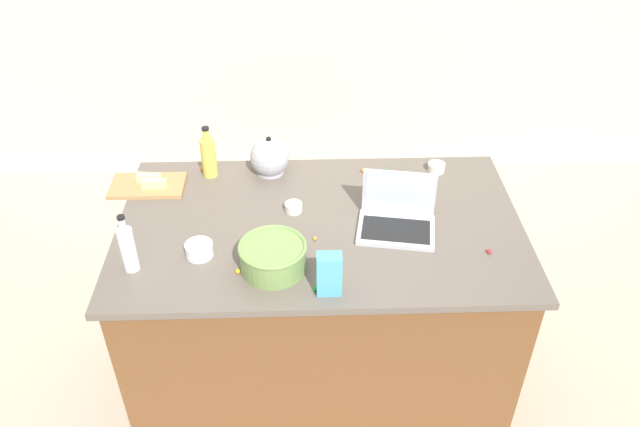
{
  "coord_description": "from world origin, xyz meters",
  "views": [
    {
      "loc": [
        -0.07,
        -2.07,
        2.5
      ],
      "look_at": [
        0.0,
        0.0,
        0.95
      ],
      "focal_mm": 35.53,
      "sensor_mm": 36.0,
      "label": 1
    }
  ],
  "objects_px": {
    "mixing_bowl_large": "(273,256)",
    "bottle_vinegar": "(128,248)",
    "laptop": "(397,217)",
    "ramekin_medium": "(199,250)",
    "kettle": "(270,157)",
    "butter_stick_right": "(149,178)",
    "cutting_board": "(148,186)",
    "butter_stick_left": "(154,183)",
    "ramekin_wide": "(436,167)",
    "bottle_oil": "(209,156)",
    "ramekin_small": "(294,207)",
    "candy_bag": "(329,274)"
  },
  "relations": [
    {
      "from": "mixing_bowl_large",
      "to": "ramekin_medium",
      "type": "distance_m",
      "value": 0.3
    },
    {
      "from": "laptop",
      "to": "ramekin_wide",
      "type": "distance_m",
      "value": 0.48
    },
    {
      "from": "bottle_oil",
      "to": "bottle_vinegar",
      "type": "xyz_separation_m",
      "value": [
        -0.23,
        -0.64,
        0.0
      ]
    },
    {
      "from": "kettle",
      "to": "cutting_board",
      "type": "relative_size",
      "value": 0.65
    },
    {
      "from": "butter_stick_right",
      "to": "ramekin_small",
      "type": "xyz_separation_m",
      "value": [
        0.65,
        -0.22,
        -0.02
      ]
    },
    {
      "from": "mixing_bowl_large",
      "to": "bottle_oil",
      "type": "height_order",
      "value": "bottle_oil"
    },
    {
      "from": "laptop",
      "to": "cutting_board",
      "type": "distance_m",
      "value": 1.12
    },
    {
      "from": "butter_stick_right",
      "to": "ramekin_wide",
      "type": "height_order",
      "value": "butter_stick_right"
    },
    {
      "from": "bottle_oil",
      "to": "cutting_board",
      "type": "relative_size",
      "value": 0.76
    },
    {
      "from": "butter_stick_left",
      "to": "ramekin_medium",
      "type": "xyz_separation_m",
      "value": [
        0.25,
        -0.45,
        -0.01
      ]
    },
    {
      "from": "mixing_bowl_large",
      "to": "bottle_vinegar",
      "type": "distance_m",
      "value": 0.54
    },
    {
      "from": "mixing_bowl_large",
      "to": "bottle_vinegar",
      "type": "xyz_separation_m",
      "value": [
        -0.53,
        0.02,
        0.04
      ]
    },
    {
      "from": "ramekin_small",
      "to": "butter_stick_left",
      "type": "bearing_deg",
      "value": 164.14
    },
    {
      "from": "kettle",
      "to": "butter_stick_right",
      "type": "xyz_separation_m",
      "value": [
        -0.54,
        -0.09,
        -0.04
      ]
    },
    {
      "from": "cutting_board",
      "to": "bottle_oil",
      "type": "bearing_deg",
      "value": 19.08
    },
    {
      "from": "laptop",
      "to": "ramekin_wide",
      "type": "relative_size",
      "value": 4.32
    },
    {
      "from": "mixing_bowl_large",
      "to": "cutting_board",
      "type": "bearing_deg",
      "value": 135.83
    },
    {
      "from": "ramekin_small",
      "to": "ramekin_wide",
      "type": "height_order",
      "value": "ramekin_wide"
    },
    {
      "from": "bottle_vinegar",
      "to": "ramekin_medium",
      "type": "relative_size",
      "value": 2.3
    },
    {
      "from": "bottle_oil",
      "to": "cutting_board",
      "type": "distance_m",
      "value": 0.3
    },
    {
      "from": "candy_bag",
      "to": "bottle_oil",
      "type": "bearing_deg",
      "value": 122.94
    },
    {
      "from": "kettle",
      "to": "cutting_board",
      "type": "distance_m",
      "value": 0.56
    },
    {
      "from": "candy_bag",
      "to": "ramekin_small",
      "type": "bearing_deg",
      "value": 104.51
    },
    {
      "from": "bottle_vinegar",
      "to": "mixing_bowl_large",
      "type": "bearing_deg",
      "value": -1.75
    },
    {
      "from": "butter_stick_left",
      "to": "butter_stick_right",
      "type": "bearing_deg",
      "value": 123.28
    },
    {
      "from": "ramekin_wide",
      "to": "bottle_oil",
      "type": "bearing_deg",
      "value": 179.94
    },
    {
      "from": "butter_stick_right",
      "to": "candy_bag",
      "type": "height_order",
      "value": "candy_bag"
    },
    {
      "from": "butter_stick_right",
      "to": "ramekin_medium",
      "type": "height_order",
      "value": "same"
    },
    {
      "from": "butter_stick_right",
      "to": "bottle_oil",
      "type": "bearing_deg",
      "value": 15.06
    },
    {
      "from": "bottle_oil",
      "to": "ramekin_medium",
      "type": "relative_size",
      "value": 2.3
    },
    {
      "from": "cutting_board",
      "to": "ramekin_small",
      "type": "bearing_deg",
      "value": -16.85
    },
    {
      "from": "bottle_oil",
      "to": "candy_bag",
      "type": "relative_size",
      "value": 1.46
    },
    {
      "from": "kettle",
      "to": "ramekin_wide",
      "type": "relative_size",
      "value": 2.68
    },
    {
      "from": "bottle_oil",
      "to": "butter_stick_left",
      "type": "bearing_deg",
      "value": -153.68
    },
    {
      "from": "bottle_oil",
      "to": "butter_stick_right",
      "type": "distance_m",
      "value": 0.28
    },
    {
      "from": "bottle_oil",
      "to": "butter_stick_left",
      "type": "xyz_separation_m",
      "value": [
        -0.23,
        -0.12,
        -0.06
      ]
    },
    {
      "from": "mixing_bowl_large",
      "to": "ramekin_wide",
      "type": "xyz_separation_m",
      "value": [
        0.74,
        0.65,
        -0.04
      ]
    },
    {
      "from": "laptop",
      "to": "mixing_bowl_large",
      "type": "xyz_separation_m",
      "value": [
        -0.5,
        -0.24,
        0.01
      ]
    },
    {
      "from": "laptop",
      "to": "ramekin_medium",
      "type": "height_order",
      "value": "laptop"
    },
    {
      "from": "laptop",
      "to": "ramekin_medium",
      "type": "bearing_deg",
      "value": -168.74
    },
    {
      "from": "butter_stick_right",
      "to": "mixing_bowl_large",
      "type": "bearing_deg",
      "value": -45.62
    },
    {
      "from": "laptop",
      "to": "bottle_vinegar",
      "type": "xyz_separation_m",
      "value": [
        -1.03,
        -0.23,
        0.05
      ]
    },
    {
      "from": "bottle_oil",
      "to": "butter_stick_right",
      "type": "relative_size",
      "value": 2.25
    },
    {
      "from": "butter_stick_left",
      "to": "ramekin_wide",
      "type": "bearing_deg",
      "value": 5.14
    },
    {
      "from": "ramekin_medium",
      "to": "candy_bag",
      "type": "distance_m",
      "value": 0.54
    },
    {
      "from": "bottle_oil",
      "to": "ramekin_medium",
      "type": "xyz_separation_m",
      "value": [
        0.02,
        -0.57,
        -0.07
      ]
    },
    {
      "from": "bottle_vinegar",
      "to": "butter_stick_left",
      "type": "height_order",
      "value": "bottle_vinegar"
    },
    {
      "from": "bottle_oil",
      "to": "ramekin_wide",
      "type": "bearing_deg",
      "value": -0.06
    },
    {
      "from": "bottle_vinegar",
      "to": "cutting_board",
      "type": "bearing_deg",
      "value": 94.47
    },
    {
      "from": "mixing_bowl_large",
      "to": "bottle_vinegar",
      "type": "height_order",
      "value": "bottle_vinegar"
    }
  ]
}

